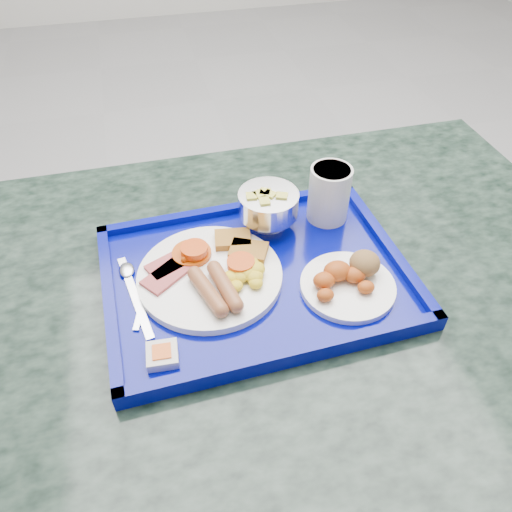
{
  "coord_description": "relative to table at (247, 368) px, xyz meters",
  "views": [
    {
      "loc": [
        -0.46,
        -1.58,
        1.43
      ],
      "look_at": [
        -0.31,
        -1.01,
        0.88
      ],
      "focal_mm": 35.0,
      "sensor_mm": 36.0,
      "label": 1
    }
  ],
  "objects": [
    {
      "name": "knife",
      "position": [
        -0.17,
        0.02,
        0.23
      ],
      "size": [
        0.05,
        0.19,
        0.0
      ],
      "primitive_type": "cube",
      "rotation": [
        0.0,
        0.0,
        0.18
      ],
      "color": "silver",
      "rests_on": "tray"
    },
    {
      "name": "main_plate",
      "position": [
        -0.04,
        0.03,
        0.24
      ],
      "size": [
        0.24,
        0.24,
        0.04
      ],
      "rotation": [
        0.0,
        0.0,
        0.14
      ],
      "color": "white",
      "rests_on": "tray"
    },
    {
      "name": "tray",
      "position": [
        0.02,
        0.03,
        0.22
      ],
      "size": [
        0.5,
        0.38,
        0.03
      ],
      "rotation": [
        0.0,
        0.0,
        0.03
      ],
      "color": "#020885",
      "rests_on": "table"
    },
    {
      "name": "jam_packet",
      "position": [
        -0.14,
        -0.1,
        0.24
      ],
      "size": [
        0.05,
        0.05,
        0.02
      ],
      "rotation": [
        0.0,
        0.0,
        -0.07
      ],
      "color": "silver",
      "rests_on": "tray"
    },
    {
      "name": "juice_cup",
      "position": [
        0.19,
        0.14,
        0.28
      ],
      "size": [
        0.07,
        0.07,
        0.1
      ],
      "color": "silver",
      "rests_on": "tray"
    },
    {
      "name": "table",
      "position": [
        0.0,
        0.0,
        0.0
      ],
      "size": [
        1.32,
        0.88,
        0.83
      ],
      "rotation": [
        0.0,
        0.0,
        0.0
      ],
      "color": "slate",
      "rests_on": "floor"
    },
    {
      "name": "bread_plate",
      "position": [
        0.16,
        -0.04,
        0.24
      ],
      "size": [
        0.15,
        0.15,
        0.05
      ],
      "rotation": [
        0.0,
        0.0,
        -0.28
      ],
      "color": "white",
      "rests_on": "tray"
    },
    {
      "name": "floor",
      "position": [
        0.34,
        1.04,
        -0.61
      ],
      "size": [
        6.0,
        6.0,
        0.0
      ],
      "primitive_type": "plane",
      "color": "gray",
      "rests_on": "ground"
    },
    {
      "name": "spoon",
      "position": [
        -0.18,
        0.06,
        0.23
      ],
      "size": [
        0.06,
        0.15,
        0.01
      ],
      "rotation": [
        0.0,
        0.0,
        -0.28
      ],
      "color": "silver",
      "rests_on": "tray"
    },
    {
      "name": "fruit_bowl",
      "position": [
        0.08,
        0.14,
        0.28
      ],
      "size": [
        0.11,
        0.11,
        0.08
      ],
      "color": "silver",
      "rests_on": "tray"
    }
  ]
}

